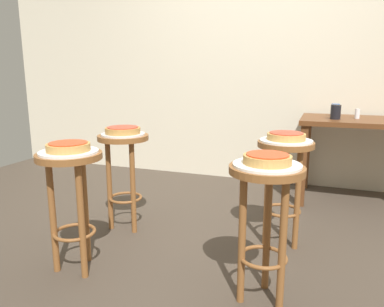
% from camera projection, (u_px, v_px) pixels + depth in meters
% --- Properties ---
extents(ground_plane, '(6.00, 6.00, 0.00)m').
position_uv_depth(ground_plane, '(213.00, 244.00, 2.44)').
color(ground_plane, '#42382D').
extents(back_wall, '(6.00, 0.10, 3.00)m').
position_uv_depth(back_wall, '(263.00, 33.00, 3.63)').
color(back_wall, beige).
rests_on(back_wall, ground_plane).
extents(stool_foreground, '(0.35, 0.35, 0.69)m').
position_uv_depth(stool_foreground, '(71.00, 186.00, 2.02)').
color(stool_foreground, brown).
rests_on(stool_foreground, ground_plane).
extents(serving_plate_foreground, '(0.32, 0.32, 0.01)m').
position_uv_depth(serving_plate_foreground, '(69.00, 152.00, 1.98)').
color(serving_plate_foreground, silver).
rests_on(serving_plate_foreground, stool_foreground).
extents(pizza_foreground, '(0.23, 0.23, 0.05)m').
position_uv_depth(pizza_foreground, '(68.00, 147.00, 1.97)').
color(pizza_foreground, tan).
rests_on(pizza_foreground, serving_plate_foreground).
extents(stool_middle, '(0.35, 0.35, 0.69)m').
position_uv_depth(stool_middle, '(265.00, 205.00, 1.74)').
color(stool_middle, brown).
rests_on(stool_middle, ground_plane).
extents(serving_plate_middle, '(0.32, 0.32, 0.01)m').
position_uv_depth(serving_plate_middle, '(267.00, 165.00, 1.70)').
color(serving_plate_middle, white).
rests_on(serving_plate_middle, stool_middle).
extents(pizza_middle, '(0.22, 0.22, 0.05)m').
position_uv_depth(pizza_middle, '(267.00, 159.00, 1.69)').
color(pizza_middle, tan).
rests_on(pizza_middle, serving_plate_middle).
extents(stool_leftside, '(0.35, 0.35, 0.69)m').
position_uv_depth(stool_leftside, '(124.00, 161.00, 2.60)').
color(stool_leftside, brown).
rests_on(stool_leftside, ground_plane).
extents(serving_plate_leftside, '(0.30, 0.30, 0.01)m').
position_uv_depth(serving_plate_leftside, '(123.00, 134.00, 2.55)').
color(serving_plate_leftside, silver).
rests_on(serving_plate_leftside, stool_leftside).
extents(pizza_leftside, '(0.24, 0.24, 0.05)m').
position_uv_depth(pizza_leftside, '(123.00, 130.00, 2.55)').
color(pizza_leftside, '#B78442').
rests_on(pizza_leftside, serving_plate_leftside).
extents(stool_rear, '(0.35, 0.35, 0.69)m').
position_uv_depth(stool_rear, '(284.00, 170.00, 2.35)').
color(stool_rear, brown).
rests_on(stool_rear, ground_plane).
extents(serving_plate_rear, '(0.33, 0.33, 0.01)m').
position_uv_depth(serving_plate_rear, '(286.00, 141.00, 2.31)').
color(serving_plate_rear, white).
rests_on(serving_plate_rear, stool_rear).
extents(pizza_rear, '(0.24, 0.24, 0.05)m').
position_uv_depth(pizza_rear, '(286.00, 136.00, 2.30)').
color(pizza_rear, tan).
rests_on(pizza_rear, serving_plate_rear).
extents(dining_table, '(1.07, 0.65, 0.73)m').
position_uv_depth(dining_table, '(367.00, 133.00, 3.10)').
color(dining_table, '#5B3319').
rests_on(dining_table, ground_plane).
extents(cup_near_edge, '(0.08, 0.08, 0.12)m').
position_uv_depth(cup_near_edge, '(336.00, 112.00, 3.05)').
color(cup_near_edge, black).
rests_on(cup_near_edge, dining_table).
extents(cup_far_edge, '(0.07, 0.07, 0.11)m').
position_uv_depth(cup_far_edge, '(335.00, 110.00, 3.27)').
color(cup_far_edge, '#3360B2').
rests_on(cup_far_edge, dining_table).
extents(condiment_shaker, '(0.04, 0.04, 0.08)m').
position_uv_depth(condiment_shaker, '(357.00, 114.00, 3.10)').
color(condiment_shaker, white).
rests_on(condiment_shaker, dining_table).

